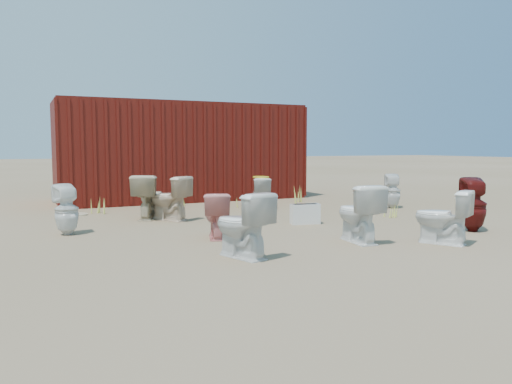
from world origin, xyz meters
name	(u,v)px	position (x,y,z in m)	size (l,w,h in m)	color
ground	(271,228)	(0.00, 0.00, 0.00)	(100.00, 100.00, 0.00)	brown
shipping_container	(180,152)	(0.00, 5.20, 1.20)	(6.00, 2.40, 2.40)	#51140D
toilet_front_a	(242,225)	(-1.30, -1.77, 0.40)	(0.45, 0.79, 0.80)	white
toilet_front_pink	(216,215)	(-1.13, -0.43, 0.34)	(0.38, 0.66, 0.68)	#E08681
toilet_front_c	(358,213)	(0.57, -1.56, 0.41)	(0.46, 0.80, 0.82)	white
toilet_front_maroon	(474,205)	(2.75, -1.62, 0.43)	(0.38, 0.39, 0.86)	#57110E
toilet_front_e	(442,217)	(1.54, -2.16, 0.38)	(0.42, 0.74, 0.75)	white
toilet_back_a	(67,210)	(-3.09, 0.78, 0.39)	(0.35, 0.36, 0.78)	white
toilet_back_beige_left	(169,198)	(-1.29, 1.58, 0.40)	(0.45, 0.79, 0.81)	beige
toilet_back_beige_right	(149,197)	(-1.57, 1.93, 0.41)	(0.46, 0.81, 0.82)	#C4B38F
toilet_back_yellowlid	(261,193)	(1.00, 2.50, 0.33)	(0.37, 0.65, 0.67)	silver
toilet_back_e	(393,191)	(3.60, 1.28, 0.37)	(0.33, 0.34, 0.74)	white
yellow_lid	(261,177)	(1.00, 2.50, 0.68)	(0.34, 0.42, 0.03)	gold
loose_tank	(305,214)	(0.74, 0.16, 0.17)	(0.50, 0.20, 0.35)	silver
loose_lid_near	(161,210)	(-1.07, 3.05, 0.01)	(0.38, 0.49, 0.02)	beige
loose_lid_far	(78,214)	(-2.73, 3.05, 0.01)	(0.36, 0.47, 0.02)	#BDAE89
weed_clump_a	(96,206)	(-2.38, 3.02, 0.16)	(0.36, 0.36, 0.33)	#BABF4C
weed_clump_b	(241,202)	(0.68, 2.85, 0.12)	(0.32, 0.32, 0.24)	#BABF4C
weed_clump_c	(298,195)	(2.26, 3.09, 0.18)	(0.36, 0.36, 0.36)	#BABF4C
weed_clump_d	(182,200)	(-0.47, 3.50, 0.14)	(0.30, 0.30, 0.28)	#BABF4C
weed_clump_e	(256,197)	(1.35, 3.50, 0.13)	(0.34, 0.34, 0.27)	#BABF4C
weed_clump_f	(392,210)	(2.66, 0.18, 0.13)	(0.28, 0.28, 0.26)	#BABF4C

